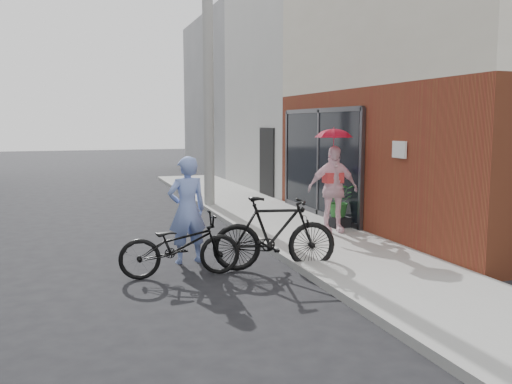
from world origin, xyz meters
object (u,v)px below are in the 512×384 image
officer (187,210)px  kimono_woman (333,189)px  utility_pole (208,76)px  bike_right (275,233)px  planter (339,222)px  bike_left (180,246)px

officer → kimono_woman: bearing=-168.3°
utility_pole → kimono_woman: (1.45, -4.44, -2.52)m
bike_right → kimono_woman: (1.95, 1.90, 0.40)m
utility_pole → planter: size_ratio=17.50×
officer → bike_left: bearing=64.7°
bike_left → planter: size_ratio=4.51×
officer → bike_right: officer is taller
bike_right → planter: bike_right is taller
utility_pole → bike_right: 7.00m
kimono_woman → officer: bearing=-152.4°
kimono_woman → planter: bearing=58.7°
bike_left → kimono_woman: bearing=-58.8°
officer → planter: size_ratio=4.40×
kimono_woman → planter: size_ratio=4.30×
bike_right → planter: 3.31m
utility_pole → planter: (1.82, -4.02, -3.27)m
bike_right → utility_pole: bearing=6.4°
bike_left → planter: 4.40m
utility_pole → bike_right: utility_pole is taller
planter → bike_left: bearing=-149.5°
officer → utility_pole: bearing=-113.7°
bike_left → kimono_woman: size_ratio=1.05×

